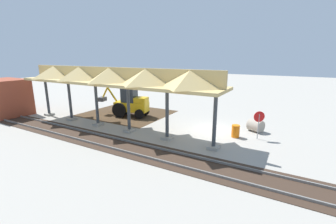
# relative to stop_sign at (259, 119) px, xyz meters

# --- Properties ---
(ground_plane) EXTENTS (120.00, 120.00, 0.00)m
(ground_plane) POSITION_rel_stop_sign_xyz_m (3.40, -0.31, -1.43)
(ground_plane) COLOR #9E998E
(dirt_work_zone) EXTENTS (8.29, 7.00, 0.01)m
(dirt_work_zone) POSITION_rel_stop_sign_xyz_m (12.80, -1.23, -1.43)
(dirt_work_zone) COLOR #42301E
(dirt_work_zone) RESTS_ON ground
(platform_canopy) EXTENTS (18.09, 3.20, 4.90)m
(platform_canopy) POSITION_rel_stop_sign_xyz_m (10.57, 3.22, 2.73)
(platform_canopy) COLOR #9E998E
(platform_canopy) RESTS_ON ground
(rail_tracks) EXTENTS (60.00, 2.58, 0.15)m
(rail_tracks) POSITION_rel_stop_sign_xyz_m (3.40, 5.75, -1.41)
(rail_tracks) COLOR slate
(rail_tracks) RESTS_ON ground
(stop_sign) EXTENTS (0.67, 0.42, 2.01)m
(stop_sign) POSITION_rel_stop_sign_xyz_m (0.00, 0.00, 0.00)
(stop_sign) COLOR gray
(stop_sign) RESTS_ON ground
(backhoe) EXTENTS (5.22, 2.35, 2.82)m
(backhoe) POSITION_rel_stop_sign_xyz_m (11.80, -0.54, -0.17)
(backhoe) COLOR #EAB214
(backhoe) RESTS_ON ground
(dirt_mound) EXTENTS (6.36, 6.36, 1.99)m
(dirt_mound) POSITION_rel_stop_sign_xyz_m (13.95, -1.89, -1.43)
(dirt_mound) COLOR #42301E
(dirt_mound) RESTS_ON ground
(concrete_pipe) EXTENTS (1.33, 1.30, 0.94)m
(concrete_pipe) POSITION_rel_stop_sign_xyz_m (0.40, -1.69, -0.96)
(concrete_pipe) COLOR #9E9384
(concrete_pipe) RESTS_ON ground
(brick_utility_building) EXTENTS (4.39, 3.27, 3.52)m
(brick_utility_building) POSITION_rel_stop_sign_xyz_m (22.94, 5.13, 0.33)
(brick_utility_building) COLOR brown
(brick_utility_building) RESTS_ON ground
(traffic_barrel) EXTENTS (0.56, 0.56, 0.90)m
(traffic_barrel) POSITION_rel_stop_sign_xyz_m (1.44, 0.38, -0.98)
(traffic_barrel) COLOR orange
(traffic_barrel) RESTS_ON ground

